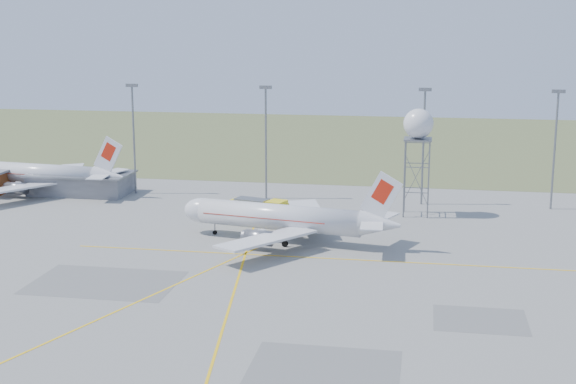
% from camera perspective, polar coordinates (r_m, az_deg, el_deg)
% --- Properties ---
extents(ground, '(400.00, 400.00, 0.00)m').
position_cam_1_polar(ground, '(82.72, -3.92, -10.44)').
color(ground, '#989792').
rests_on(ground, ground).
extents(grass_strip, '(400.00, 120.00, 0.03)m').
position_cam_1_polar(grass_strip, '(217.27, 4.94, 3.61)').
color(grass_strip, '#4B5D33').
rests_on(grass_strip, ground).
extents(building_grey, '(19.00, 10.00, 3.90)m').
position_cam_1_polar(building_grey, '(154.97, -14.50, 0.61)').
color(building_grey, gray).
rests_on(building_grey, ground).
extents(mast_a, '(2.20, 0.50, 20.50)m').
position_cam_1_polar(mast_a, '(151.34, -10.93, 4.39)').
color(mast_a, slate).
rests_on(mast_a, ground).
extents(mast_b, '(2.20, 0.50, 20.50)m').
position_cam_1_polar(mast_b, '(144.38, -1.59, 4.24)').
color(mast_b, slate).
rests_on(mast_b, ground).
extents(mast_c, '(2.20, 0.50, 20.50)m').
position_cam_1_polar(mast_c, '(141.51, 9.62, 3.92)').
color(mast_c, slate).
rests_on(mast_c, ground).
extents(mast_d, '(2.20, 0.50, 20.50)m').
position_cam_1_polar(mast_d, '(143.10, 18.47, 3.56)').
color(mast_d, slate).
rests_on(mast_d, ground).
extents(airliner_main, '(33.52, 32.18, 11.44)m').
position_cam_1_polar(airliner_main, '(116.98, -0.37, -1.87)').
color(airliner_main, silver).
rests_on(airliner_main, ground).
extents(airliner_far, '(33.29, 32.17, 11.34)m').
position_cam_1_polar(airliner_far, '(157.80, -17.19, 1.21)').
color(airliner_far, silver).
rests_on(airliner_far, ground).
extents(radar_tower, '(4.91, 4.91, 17.76)m').
position_cam_1_polar(radar_tower, '(133.52, 9.18, 2.54)').
color(radar_tower, slate).
rests_on(radar_tower, ground).
extents(fire_truck, '(10.16, 6.07, 3.86)m').
position_cam_1_polar(fire_truck, '(128.57, -2.06, -1.36)').
color(fire_truck, yellow).
rests_on(fire_truck, ground).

